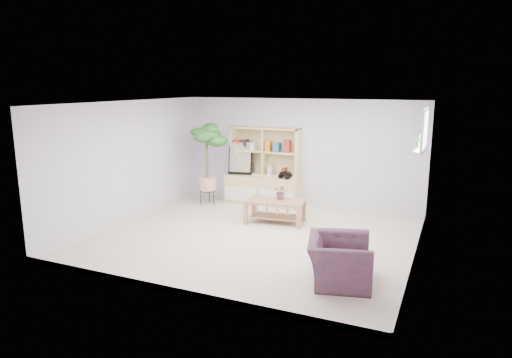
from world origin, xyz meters
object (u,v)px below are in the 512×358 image
at_px(coffee_table, 275,211).
at_px(storage_unit, 263,166).
at_px(armchair, 339,257).
at_px(floor_tree, 207,164).

bearing_deg(coffee_table, storage_unit, 115.14).
bearing_deg(armchair, storage_unit, 22.92).
relative_size(coffee_table, armchair, 1.16).
xyz_separation_m(storage_unit, armchair, (2.63, -3.48, -0.51)).
height_order(coffee_table, floor_tree, floor_tree).
relative_size(storage_unit, coffee_table, 1.55).
relative_size(storage_unit, armchair, 1.79).
distance_m(storage_unit, coffee_table, 1.61).
distance_m(storage_unit, armchair, 4.39).
bearing_deg(storage_unit, armchair, -52.93).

